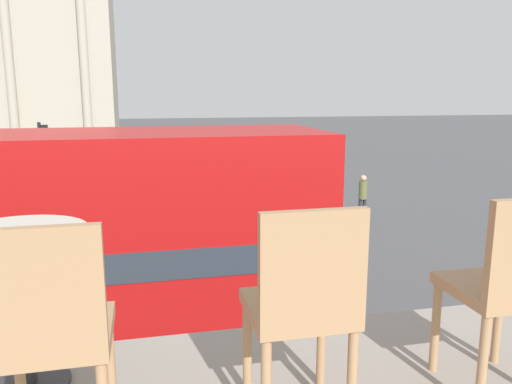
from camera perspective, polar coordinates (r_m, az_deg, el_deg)
cafe_dining_table at (r=2.43m, az=-25.48°, el=-8.51°), size 0.60×0.60×0.73m
cafe_chair_0 at (r=1.90m, az=-22.52°, el=-14.42°), size 0.40×0.40×0.91m
cafe_chair_1 at (r=1.97m, az=5.38°, el=-12.54°), size 0.40×0.40×0.91m
cafe_chair_2 at (r=2.40m, az=26.87°, el=-9.34°), size 0.40×0.40×0.91m
traffic_light_near at (r=13.92m, az=-9.77°, el=0.39°), size 0.42×0.24×3.52m
traffic_light_mid at (r=20.34m, az=-23.08°, el=3.60°), size 0.42×0.24×3.84m
pedestrian_white at (r=29.97m, az=-0.40°, el=3.61°), size 0.32×0.32×1.62m
pedestrian_olive at (r=19.69m, az=12.11°, el=-0.28°), size 0.32×0.32×1.81m
pedestrian_red at (r=34.13m, az=-9.51°, el=4.43°), size 0.32×0.32×1.66m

